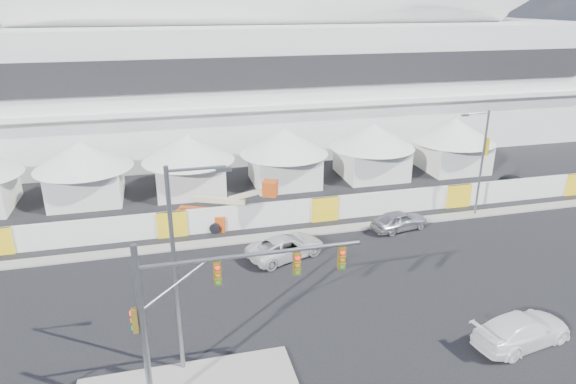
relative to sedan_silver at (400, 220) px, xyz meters
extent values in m
plane|color=black|center=(-11.10, -11.39, -0.77)|extent=(160.00, 160.00, 0.00)
cube|color=gray|center=(8.90, 1.11, -0.71)|extent=(80.00, 1.20, 0.12)
cube|color=silver|center=(-3.10, 30.61, 6.23)|extent=(80.00, 24.00, 14.00)
cube|color=black|center=(-3.10, 18.46, 9.03)|extent=(68.00, 0.30, 3.20)
cube|color=silver|center=(-3.10, 18.21, 5.53)|extent=(72.00, 0.80, 0.50)
cube|color=silver|center=(-24.10, 12.61, 0.73)|extent=(6.00, 6.00, 3.00)
cone|color=silver|center=(-24.10, 12.61, 3.43)|extent=(8.40, 8.40, 2.40)
cube|color=silver|center=(-15.10, 12.61, 0.73)|extent=(6.00, 6.00, 3.00)
cone|color=silver|center=(-15.10, 12.61, 3.43)|extent=(8.40, 8.40, 2.40)
cube|color=silver|center=(-6.10, 12.61, 0.73)|extent=(6.00, 6.00, 3.00)
cone|color=silver|center=(-6.10, 12.61, 3.43)|extent=(8.40, 8.40, 2.40)
cube|color=silver|center=(2.90, 12.61, 0.73)|extent=(6.00, 6.00, 3.00)
cone|color=silver|center=(2.90, 12.61, 3.43)|extent=(8.40, 8.40, 2.40)
cube|color=silver|center=(11.90, 12.61, 0.73)|extent=(6.00, 6.00, 3.00)
cone|color=silver|center=(11.90, 12.61, 3.43)|extent=(8.40, 8.40, 2.40)
cube|color=silver|center=(-5.10, 3.11, 0.23)|extent=(70.00, 0.25, 2.00)
imported|color=#B0B1B5|center=(0.00, 0.00, 0.00)|extent=(2.62, 4.77, 1.54)
imported|color=silver|center=(-9.60, -2.16, 0.00)|extent=(4.35, 6.11, 1.55)
imported|color=white|center=(-0.05, -14.44, 0.05)|extent=(3.28, 5.94, 1.63)
imported|color=black|center=(14.21, 5.78, -0.04)|extent=(3.33, 4.61, 1.46)
cylinder|color=slate|center=(-18.67, -14.73, 3.37)|extent=(0.27, 0.27, 7.98)
cylinder|color=slate|center=(-14.08, -14.73, 6.36)|extent=(9.18, 0.18, 0.18)
cube|color=#594714|center=(-15.57, -14.73, 5.71)|extent=(0.32, 0.22, 1.05)
cube|color=#594714|center=(-12.25, -14.73, 5.71)|extent=(0.32, 0.22, 1.05)
cube|color=#594714|center=(-10.27, -14.73, 5.71)|extent=(0.32, 0.22, 1.05)
cube|color=#594714|center=(-18.95, -14.73, 4.03)|extent=(0.22, 0.32, 1.05)
cylinder|color=slate|center=(-17.22, -12.19, 4.49)|extent=(0.20, 0.20, 10.21)
cylinder|color=slate|center=(-15.98, -12.19, 9.37)|extent=(2.50, 0.14, 0.14)
cube|color=slate|center=(-14.84, -12.19, 9.25)|extent=(0.68, 0.28, 0.17)
cylinder|color=slate|center=(7.39, 1.11, 3.62)|extent=(0.18, 0.18, 8.78)
cylinder|color=slate|center=(6.31, 1.11, 7.81)|extent=(2.15, 0.12, 0.12)
cube|color=slate|center=(5.34, 1.11, 7.72)|extent=(0.59, 0.24, 0.15)
cube|color=yellow|center=(7.63, 1.11, 5.08)|extent=(0.03, 0.59, 1.37)
cube|color=#C64712|center=(-14.77, 4.38, -0.14)|extent=(4.53, 3.39, 1.26)
cube|color=beige|center=(-13.39, 4.38, 1.53)|extent=(4.14, 2.18, 0.40)
cube|color=beige|center=(-10.86, 4.38, 2.22)|extent=(3.22, 1.72, 1.39)
cube|color=#C64712|center=(-9.25, 4.38, 2.79)|extent=(1.37, 1.37, 1.15)
camera|label=1|loc=(-17.26, -33.05, 16.11)|focal=32.00mm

